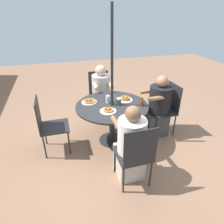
% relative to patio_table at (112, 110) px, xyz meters
% --- Properties ---
extents(ground_plane, '(12.00, 12.00, 0.00)m').
position_rel_patio_table_xyz_m(ground_plane, '(0.00, 0.00, -0.62)').
color(ground_plane, '#8C664C').
extents(patio_table, '(1.21, 1.21, 0.72)m').
position_rel_patio_table_xyz_m(patio_table, '(0.00, 0.00, 0.00)').
color(patio_table, '#28282B').
rests_on(patio_table, ground).
extents(umbrella_pole, '(0.04, 0.04, 2.22)m').
position_rel_patio_table_xyz_m(umbrella_pole, '(0.00, 0.00, 0.49)').
color(umbrella_pole, black).
rests_on(umbrella_pole, ground).
extents(patio_chair_north, '(0.45, 0.45, 0.95)m').
position_rel_patio_table_xyz_m(patio_chair_north, '(1.05, -0.02, -0.08)').
color(patio_chair_north, '#232326').
rests_on(patio_chair_north, ground).
extents(diner_north, '(0.56, 0.37, 1.15)m').
position_rel_patio_table_xyz_m(diner_north, '(0.87, -0.02, -0.10)').
color(diner_north, gray).
rests_on(diner_north, ground).
extents(patio_chair_east, '(0.45, 0.45, 0.95)m').
position_rel_patio_table_xyz_m(patio_chair_east, '(0.01, 1.05, -0.08)').
color(patio_chair_east, '#232326').
rests_on(patio_chair_east, ground).
extents(patio_chair_south, '(0.45, 0.45, 0.95)m').
position_rel_patio_table_xyz_m(patio_chair_south, '(-1.05, -0.02, -0.08)').
color(patio_chair_south, '#232326').
rests_on(patio_chair_south, ground).
extents(diner_south, '(0.54, 0.38, 1.12)m').
position_rel_patio_table_xyz_m(diner_south, '(-0.87, -0.02, -0.11)').
color(diner_south, beige).
rests_on(diner_south, ground).
extents(patio_chair_west, '(0.46, 0.46, 0.95)m').
position_rel_patio_table_xyz_m(patio_chair_west, '(0.03, -1.05, -0.08)').
color(patio_chair_west, '#232326').
rests_on(patio_chair_west, ground).
extents(diner_west, '(0.40, 0.52, 1.13)m').
position_rel_patio_table_xyz_m(diner_west, '(0.02, -0.87, -0.11)').
color(diner_west, '#3D3D42').
rests_on(diner_west, ground).
extents(pancake_plate_a, '(0.26, 0.26, 0.07)m').
position_rel_patio_table_xyz_m(pancake_plate_a, '(0.12, -0.27, 0.12)').
color(pancake_plate_a, white).
rests_on(pancake_plate_a, patio_table).
extents(pancake_plate_b, '(0.26, 0.26, 0.05)m').
position_rel_patio_table_xyz_m(pancake_plate_b, '(-0.21, 0.12, 0.11)').
color(pancake_plate_b, white).
rests_on(pancake_plate_b, patio_table).
extents(pancake_plate_c, '(0.26, 0.26, 0.04)m').
position_rel_patio_table_xyz_m(pancake_plate_c, '(0.20, 0.35, 0.11)').
color(pancake_plate_c, white).
rests_on(pancake_plate_c, patio_table).
extents(syrup_bottle, '(0.09, 0.07, 0.14)m').
position_rel_patio_table_xyz_m(syrup_bottle, '(-0.15, -0.47, 0.15)').
color(syrup_bottle, brown).
rests_on(syrup_bottle, patio_table).
extents(coffee_cup, '(0.08, 0.08, 0.11)m').
position_rel_patio_table_xyz_m(coffee_cup, '(-0.02, -0.11, 0.15)').
color(coffee_cup, '#33513D').
rests_on(coffee_cup, patio_table).
extents(drinking_glass_a, '(0.07, 0.07, 0.13)m').
position_rel_patio_table_xyz_m(drinking_glass_a, '(0.10, 0.05, 0.16)').
color(drinking_glass_a, silver).
rests_on(drinking_glass_a, patio_table).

